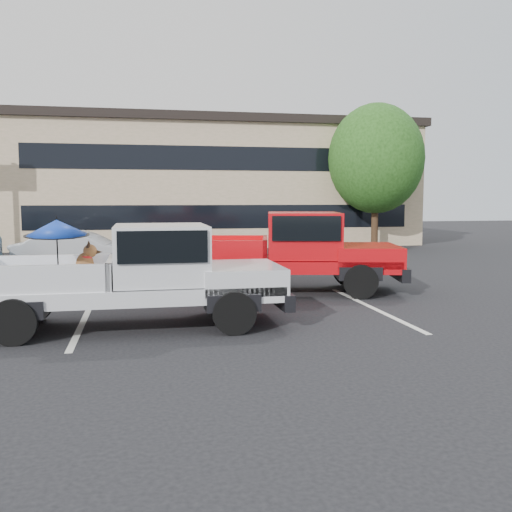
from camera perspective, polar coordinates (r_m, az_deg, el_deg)
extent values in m
plane|color=black|center=(9.87, -0.16, -8.03)|extent=(90.00, 90.00, 0.00)
cube|color=silver|center=(11.70, -16.80, -6.08)|extent=(0.12, 5.00, 0.01)
cube|color=silver|center=(12.62, 11.56, -5.09)|extent=(0.12, 5.00, 0.01)
cube|color=tan|center=(30.66, -4.17, 6.98)|extent=(20.00, 8.00, 6.00)
cube|color=black|center=(30.88, -4.21, 12.74)|extent=(20.40, 8.40, 0.40)
cube|color=black|center=(26.72, -3.07, 3.94)|extent=(18.00, 0.08, 1.10)
cube|color=black|center=(26.77, -3.10, 9.73)|extent=(18.00, 0.08, 1.10)
cylinder|color=#332114|center=(27.65, 11.79, 3.61)|extent=(0.32, 0.32, 2.73)
ellipsoid|color=#1D4213|center=(27.69, 11.91, 9.52)|extent=(4.46, 4.46, 5.13)
cylinder|color=#332114|center=(34.33, 1.87, 4.24)|extent=(0.32, 0.32, 2.86)
ellipsoid|color=#1D4213|center=(34.38, 1.89, 9.23)|extent=(4.68, 4.68, 5.38)
cylinder|color=black|center=(10.04, -23.09, -6.05)|extent=(0.76, 0.28, 0.76)
cylinder|color=black|center=(11.81, -21.30, -4.25)|extent=(0.76, 0.28, 0.76)
cylinder|color=black|center=(9.95, -2.23, -5.69)|extent=(0.76, 0.28, 0.76)
cylinder|color=black|center=(11.74, -3.67, -3.93)|extent=(0.76, 0.28, 0.76)
cube|color=white|center=(10.68, -12.37, -3.45)|extent=(5.39, 1.92, 0.28)
cube|color=white|center=(10.80, -1.72, -2.09)|extent=(1.50, 1.92, 0.46)
cube|color=black|center=(11.01, 2.15, -3.94)|extent=(0.20, 1.96, 0.30)
cube|color=white|center=(10.60, -9.47, 0.25)|extent=(1.65, 1.84, 1.05)
cube|color=black|center=(10.58, -9.49, 1.32)|extent=(1.50, 1.94, 0.55)
cube|color=black|center=(10.80, -20.10, -3.25)|extent=(2.30, 1.84, 0.10)
cube|color=white|center=(11.61, -19.51, -1.12)|extent=(2.30, 0.10, 0.50)
cube|color=white|center=(9.90, -20.91, -2.31)|extent=(2.30, 0.10, 0.50)
cube|color=white|center=(10.64, -14.29, -1.57)|extent=(0.10, 1.84, 0.50)
ellipsoid|color=brown|center=(10.76, -17.65, -2.01)|extent=(0.51, 0.42, 0.34)
cylinder|color=brown|center=(10.66, -16.22, -2.27)|extent=(0.07, 0.07, 0.25)
cylinder|color=brown|center=(10.83, -16.15, -2.15)|extent=(0.07, 0.07, 0.25)
ellipsoid|color=brown|center=(10.72, -16.73, -0.88)|extent=(0.32, 0.29, 0.46)
cylinder|color=red|center=(10.70, -16.64, -0.09)|extent=(0.22, 0.22, 0.04)
sphere|color=brown|center=(10.69, -16.26, 0.48)|extent=(0.24, 0.24, 0.24)
cone|color=black|center=(10.68, -15.53, 0.39)|extent=(0.17, 0.12, 0.12)
cone|color=black|center=(10.61, -16.42, 1.13)|extent=(0.08, 0.08, 0.13)
cone|color=black|center=(10.74, -16.37, 1.19)|extent=(0.08, 0.08, 0.13)
cylinder|color=brown|center=(10.80, -18.64, -2.58)|extent=(0.30, 0.05, 0.10)
cylinder|color=black|center=(10.55, -19.21, -0.27)|extent=(0.02, 0.10, 1.05)
cone|color=#1335A7|center=(10.51, -19.31, 2.69)|extent=(1.10, 1.12, 0.36)
cylinder|color=black|center=(10.50, -19.34, 3.56)|extent=(0.02, 0.02, 0.10)
cylinder|color=black|center=(10.52, -19.28, 1.98)|extent=(1.10, 1.10, 0.09)
cylinder|color=black|center=(13.57, -5.89, -2.51)|extent=(0.86, 0.47, 0.81)
cylinder|color=black|center=(15.51, -5.02, -1.46)|extent=(0.86, 0.47, 0.81)
cylinder|color=black|center=(13.66, 10.39, -2.52)|extent=(0.86, 0.47, 0.81)
cylinder|color=black|center=(15.58, 9.22, -1.48)|extent=(0.86, 0.47, 0.81)
cube|color=red|center=(14.41, 2.41, -0.76)|extent=(6.07, 3.24, 0.30)
cube|color=red|center=(14.60, 10.84, 0.12)|extent=(2.01, 2.35, 0.49)
cube|color=black|center=(14.80, 13.87, -1.46)|extent=(0.66, 2.09, 0.32)
cube|color=black|center=(14.66, -9.17, -1.43)|extent=(0.64, 2.09, 0.30)
cube|color=red|center=(14.37, 4.77, 2.12)|extent=(2.15, 2.30, 1.12)
cube|color=black|center=(14.36, 4.78, 2.98)|extent=(2.01, 2.37, 0.59)
cube|color=black|center=(14.45, -3.75, -0.49)|extent=(2.83, 2.45, 0.11)
cube|color=red|center=(15.34, -3.47, 1.08)|extent=(2.43, 0.63, 0.54)
cube|color=red|center=(13.50, -4.09, 0.43)|extent=(2.43, 0.63, 0.54)
cube|color=red|center=(14.56, -8.38, 0.78)|extent=(0.53, 1.95, 0.54)
cube|color=red|center=(14.37, 0.92, 0.77)|extent=(0.53, 1.95, 0.54)
imported|color=#A9ACB0|center=(18.66, -17.08, 0.34)|extent=(4.25, 2.08, 1.34)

